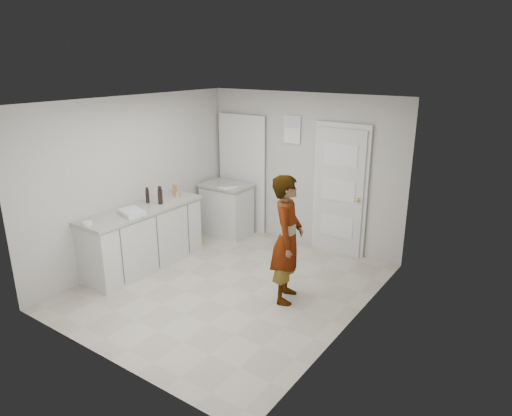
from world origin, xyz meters
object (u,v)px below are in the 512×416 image
Objects in this scene: cake_mix_box at (176,190)px; spice_jar at (177,195)px; person at (287,239)px; oil_cruet_a at (160,195)px; baking_dish at (132,212)px; egg_bowl at (87,223)px; oil_cruet_b at (147,195)px.

cake_mix_box reaches higher than spice_jar.
person is 9.13× the size of cake_mix_box.
oil_cruet_a reaches higher than baking_dish.
cake_mix_box is 1.47× the size of egg_bowl.
cake_mix_box is 2.44× the size of spice_jar.
oil_cruet_a is at bearing 19.93° from oil_cruet_b.
oil_cruet_a is 1.15× the size of oil_cruet_b.
spice_jar is at bearing 70.36° from oil_cruet_b.
cake_mix_box is 1.63m from egg_bowl.
oil_cruet_b is at bearing 114.47° from baking_dish.
person reaches higher than spice_jar.
person is 2.23m from spice_jar.
baking_dish is (0.06, -0.96, -0.01)m from spice_jar.
baking_dish is at bearing 76.93° from egg_bowl.
oil_cruet_b is at bearing -160.07° from oil_cruet_a.
person is at bearing 1.77° from oil_cruet_a.
person reaches higher than cake_mix_box.
person is 3.87× the size of baking_dish.
spice_jar is at bearing 60.22° from person.
oil_cruet_b is 1.13m from egg_bowl.
person is 22.24× the size of spice_jar.
egg_bowl is at bearing -85.71° from oil_cruet_b.
cake_mix_box is 0.52m from oil_cruet_b.
person is at bearing -8.24° from spice_jar.
oil_cruet_a is 2.27× the size of egg_bowl.
spice_jar is at bearing -28.60° from cake_mix_box.
oil_cruet_a is (0.03, -0.39, 0.10)m from spice_jar.
cake_mix_box is at bearing 89.66° from egg_bowl.
spice_jar is 0.49m from oil_cruet_b.
egg_bowl is at bearing -103.07° from baking_dish.
oil_cruet_a reaches higher than egg_bowl.
oil_cruet_a is (-2.17, -0.07, 0.23)m from person.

